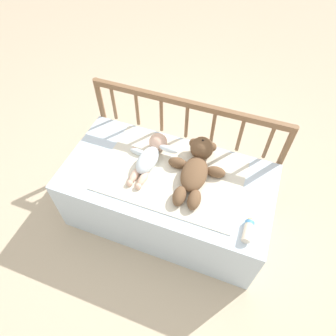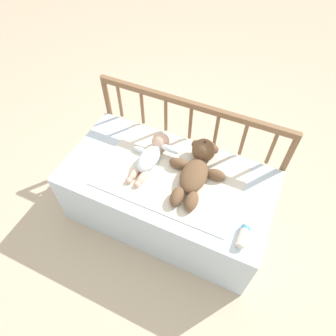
# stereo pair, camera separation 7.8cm
# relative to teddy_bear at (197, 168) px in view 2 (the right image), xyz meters

# --- Properties ---
(ground_plane) EXTENTS (12.00, 12.00, 0.00)m
(ground_plane) POSITION_rel_teddy_bear_xyz_m (-0.15, -0.09, -0.49)
(ground_plane) COLOR #C6B293
(crib_mattress) EXTENTS (1.23, 0.63, 0.44)m
(crib_mattress) POSITION_rel_teddy_bear_xyz_m (-0.15, -0.09, -0.27)
(crib_mattress) COLOR silver
(crib_mattress) RESTS_ON ground_plane
(crib_rail) EXTENTS (1.23, 0.04, 0.72)m
(crib_rail) POSITION_rel_teddy_bear_xyz_m (-0.15, 0.25, 0.03)
(crib_rail) COLOR brown
(crib_rail) RESTS_ON ground_plane
(blanket) EXTENTS (0.82, 0.54, 0.01)m
(blanket) POSITION_rel_teddy_bear_xyz_m (-0.13, -0.06, -0.05)
(blanket) COLOR silver
(blanket) RESTS_ON crib_mattress
(teddy_bear) EXTENTS (0.34, 0.48, 0.14)m
(teddy_bear) POSITION_rel_teddy_bear_xyz_m (0.00, 0.00, 0.00)
(teddy_bear) COLOR brown
(teddy_bear) RESTS_ON crib_mattress
(baby) EXTENTS (0.30, 0.39, 0.11)m
(baby) POSITION_rel_teddy_bear_xyz_m (-0.28, -0.01, -0.01)
(baby) COLOR white
(baby) RESTS_ON crib_mattress
(baby_bottle) EXTENTS (0.05, 0.14, 0.05)m
(baby_bottle) POSITION_rel_teddy_bear_xyz_m (0.36, -0.27, -0.03)
(baby_bottle) COLOR #F4E5CC
(baby_bottle) RESTS_ON crib_mattress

